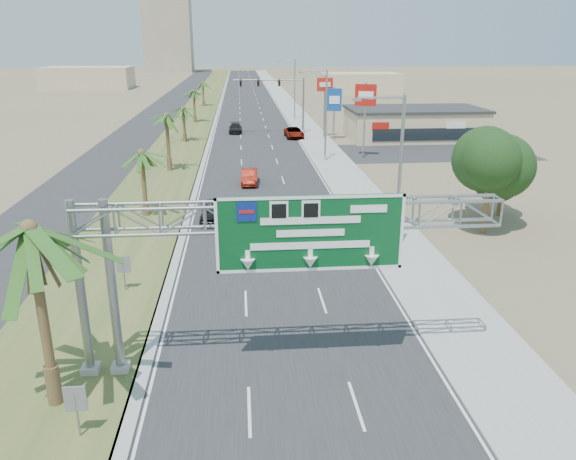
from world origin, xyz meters
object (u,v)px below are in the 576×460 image
(car_right_lane, at_px, (294,133))
(palm_near, at_px, (29,230))
(car_mid_lane, at_px, (249,177))
(car_left_lane, at_px, (213,211))
(car_far, at_px, (235,128))
(pole_sign_red_near, at_px, (365,99))
(pole_sign_red_far, at_px, (325,89))
(store_building, at_px, (414,124))
(sign_gantry, at_px, (269,230))
(pole_sign_blue, at_px, (334,102))
(signal_mast, at_px, (289,100))

(car_right_lane, bearing_deg, palm_near, -106.33)
(car_mid_lane, bearing_deg, palm_near, -100.96)
(car_left_lane, bearing_deg, car_mid_lane, 78.58)
(car_mid_lane, distance_m, car_far, 31.70)
(car_left_lane, distance_m, pole_sign_red_near, 28.71)
(car_left_lane, bearing_deg, pole_sign_red_far, 72.72)
(store_building, xyz_separation_m, pole_sign_red_far, (-12.28, 1.99, 4.63))
(sign_gantry, height_order, store_building, sign_gantry)
(pole_sign_red_far, bearing_deg, car_left_lane, -110.38)
(car_right_lane, bearing_deg, store_building, -10.28)
(car_far, height_order, pole_sign_blue, pole_sign_blue)
(car_right_lane, height_order, car_far, car_right_lane)
(car_left_lane, relative_size, pole_sign_blue, 0.64)
(pole_sign_red_near, bearing_deg, sign_gantry, -106.97)
(car_mid_lane, distance_m, pole_sign_red_far, 29.00)
(pole_sign_red_far, bearing_deg, car_mid_lane, -112.80)
(palm_near, bearing_deg, pole_sign_red_far, 72.50)
(store_building, height_order, car_right_lane, store_building)
(car_right_lane, bearing_deg, pole_sign_red_near, -68.60)
(car_right_lane, xyz_separation_m, pole_sign_red_far, (4.22, -0.23, 5.92))
(car_far, distance_m, pole_sign_red_near, 25.84)
(signal_mast, distance_m, car_right_lane, 5.59)
(sign_gantry, bearing_deg, pole_sign_red_near, 73.03)
(palm_near, bearing_deg, pole_sign_red_near, 64.73)
(palm_near, xyz_separation_m, pole_sign_blue, (19.98, 58.22, -1.77))
(car_left_lane, xyz_separation_m, car_right_lane, (9.73, 37.77, -0.05))
(store_building, relative_size, car_left_lane, 3.98)
(signal_mast, height_order, store_building, signal_mast)
(car_far, bearing_deg, car_mid_lane, -86.37)
(palm_near, height_order, car_mid_lane, palm_near)
(signal_mast, bearing_deg, store_building, -19.54)
(car_mid_lane, height_order, pole_sign_red_far, pole_sign_red_far)
(car_mid_lane, bearing_deg, car_right_lane, 77.79)
(car_left_lane, xyz_separation_m, car_far, (1.48, 43.03, -0.10))
(store_building, bearing_deg, car_left_lane, -126.42)
(car_left_lane, distance_m, car_right_lane, 39.00)
(car_mid_lane, bearing_deg, sign_gantry, -87.39)
(car_mid_lane, xyz_separation_m, pole_sign_red_near, (13.45, 11.45, 6.00))
(sign_gantry, bearing_deg, car_mid_lane, 90.40)
(sign_gantry, distance_m, pole_sign_blue, 57.54)
(signal_mast, distance_m, store_building, 18.08)
(store_building, distance_m, car_mid_lane, 33.60)
(sign_gantry, bearing_deg, pole_sign_red_far, 79.48)
(store_building, xyz_separation_m, car_left_lane, (-26.23, -35.55, -1.23))
(car_mid_lane, relative_size, pole_sign_blue, 0.60)
(signal_mast, relative_size, car_mid_lane, 2.39)
(store_building, relative_size, car_far, 3.88)
(pole_sign_red_near, height_order, pole_sign_blue, pole_sign_red_near)
(store_building, relative_size, car_right_lane, 3.49)
(palm_near, bearing_deg, car_far, 84.37)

